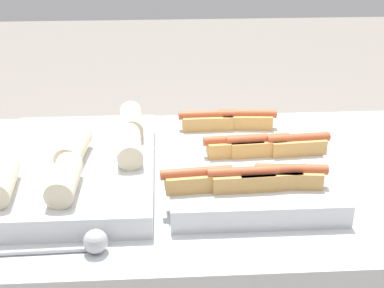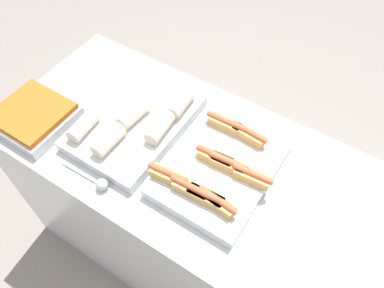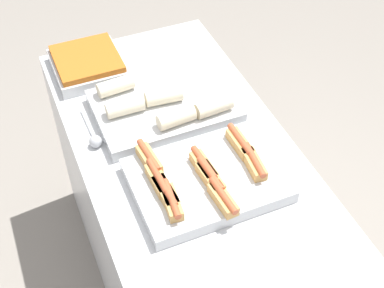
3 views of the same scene
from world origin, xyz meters
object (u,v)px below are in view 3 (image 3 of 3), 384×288
tray_hotdogs (205,179)px  tray_side_front (88,64)px  serving_spoon_near (94,139)px  tray_wraps (163,106)px

tray_hotdogs → tray_side_front: tray_hotdogs is taller
tray_side_front → serving_spoon_near: size_ratio=1.30×
tray_wraps → serving_spoon_near: bearing=-79.2°
tray_side_front → serving_spoon_near: (0.42, -0.09, -0.02)m
tray_hotdogs → tray_wraps: bearing=179.8°
tray_hotdogs → tray_side_front: size_ratio=1.70×
tray_hotdogs → serving_spoon_near: 0.44m
serving_spoon_near → tray_wraps: bearing=100.8°
tray_side_front → serving_spoon_near: tray_side_front is taller
tray_wraps → serving_spoon_near: (0.05, -0.28, -0.02)m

